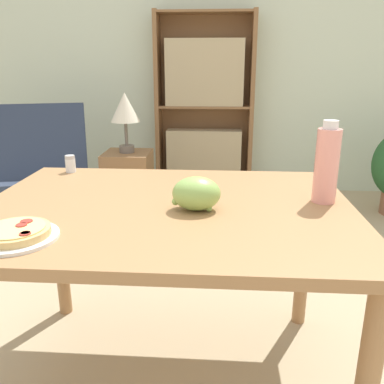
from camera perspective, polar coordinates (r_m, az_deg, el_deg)
wall_back at (r=3.87m, az=1.69°, el=19.44°), size 8.00×0.05×2.60m
dining_table at (r=1.41m, az=-3.55°, el=-5.10°), size 1.26×0.94×0.72m
pizza_on_plate at (r=1.20m, az=-23.52°, el=-5.42°), size 0.23×0.23×0.04m
grape_bunch at (r=1.31m, az=0.66°, el=-0.20°), size 0.16×0.13×0.11m
drink_bottle at (r=1.44m, az=18.39°, el=3.69°), size 0.08×0.08×0.28m
salt_shaker at (r=1.85m, az=-16.70°, el=3.80°), size 0.04×0.04×0.07m
lounge_chair_near at (r=3.20m, az=-20.24°, el=0.37°), size 0.84×0.92×0.88m
bookshelf at (r=3.75m, az=1.74°, el=10.84°), size 0.87×0.24×1.61m
side_table at (r=3.12m, az=-8.86°, el=0.61°), size 0.34×0.34×0.55m
table_lamp at (r=3.01m, az=-9.38°, el=11.26°), size 0.21×0.21×0.43m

